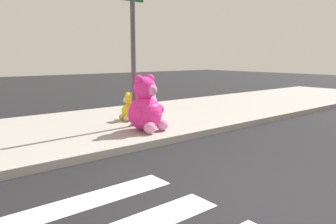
# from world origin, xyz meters

# --- Properties ---
(ground_plane) EXTENTS (60.00, 60.00, 0.00)m
(ground_plane) POSITION_xyz_m (0.00, 0.00, 0.00)
(ground_plane) COLOR black
(sidewalk) EXTENTS (28.00, 4.40, 0.15)m
(sidewalk) POSITION_xyz_m (0.00, 5.20, 0.07)
(sidewalk) COLOR #9E9B93
(sidewalk) RESTS_ON ground_plane
(sign_pole) EXTENTS (0.56, 0.11, 3.20)m
(sign_pole) POSITION_xyz_m (1.00, 4.40, 1.85)
(sign_pole) COLOR #4C4C51
(sign_pole) RESTS_ON sidewalk
(plush_pink_large) EXTENTS (0.95, 0.87, 1.25)m
(plush_pink_large) POSITION_xyz_m (0.93, 3.81, 0.65)
(plush_pink_large) COLOR #F22D93
(plush_pink_large) RESTS_ON sidewalk
(plush_tan) EXTENTS (0.37, 0.37, 0.52)m
(plush_tan) POSITION_xyz_m (1.83, 5.10, 0.36)
(plush_tan) COLOR tan
(plush_tan) RESTS_ON sidewalk
(plush_yellow) EXTENTS (0.48, 0.56, 0.72)m
(plush_yellow) POSITION_xyz_m (1.32, 5.12, 0.44)
(plush_yellow) COLOR yellow
(plush_yellow) RESTS_ON sidewalk
(plush_lavender) EXTENTS (0.52, 0.49, 0.70)m
(plush_lavender) POSITION_xyz_m (1.59, 4.53, 0.43)
(plush_lavender) COLOR #B28CD8
(plush_lavender) RESTS_ON sidewalk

